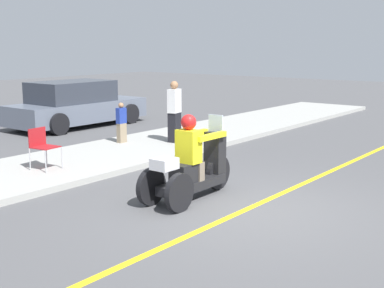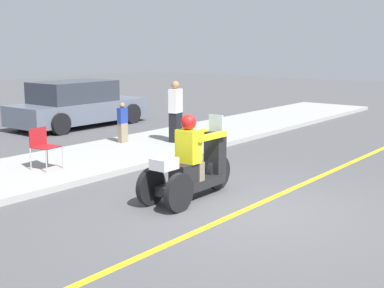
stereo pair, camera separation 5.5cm
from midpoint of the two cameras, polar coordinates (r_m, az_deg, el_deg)
ground_plane at (r=8.61m, az=5.67°, el=-6.95°), size 60.00×60.00×0.00m
lane_stripe at (r=8.56m, az=5.48°, el=-7.02°), size 24.00×0.12×0.01m
sidewalk_strip at (r=11.61m, az=-13.92°, el=-2.26°), size 28.00×2.80×0.12m
motorcycle_trike at (r=9.00m, az=-0.20°, el=-2.61°), size 2.09×0.69×1.45m
spectator_mid_group at (r=13.56m, az=-2.01°, el=3.35°), size 0.41×0.30×1.55m
spectator_near_curb at (r=13.62m, az=-7.65°, el=2.20°), size 0.25×0.16×1.02m
folding_chair_set_back at (r=11.07m, az=-15.87°, el=0.01°), size 0.51×0.51×0.82m
parked_car_lot_far at (r=17.29m, az=-12.36°, el=4.08°), size 4.51×1.95×1.44m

